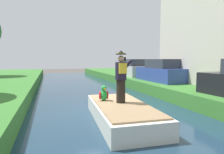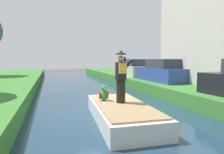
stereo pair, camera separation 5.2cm
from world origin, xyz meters
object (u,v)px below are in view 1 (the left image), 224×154
parked_car_silver (133,69)px  parked_car_blue (161,72)px  boat (122,112)px  parrot_plush (104,94)px  person_pirate (121,77)px

parked_car_silver → parked_car_blue: bearing=-90.0°
boat → parrot_plush: 1.00m
parked_car_blue → parked_car_silver: same height
parked_car_blue → parrot_plush: bearing=-139.4°
person_pirate → parked_car_blue: (4.86, 5.12, -0.24)m
parked_car_blue → person_pirate: bearing=-133.5°
parked_car_silver → parrot_plush: bearing=-120.1°
parrot_plush → parked_car_blue: 7.07m
person_pirate → parked_car_silver: person_pirate is taller
boat → parrot_plush: bearing=122.7°
parrot_plush → person_pirate: bearing=-46.8°
parked_car_blue → parked_car_silver: bearing=90.0°
parrot_plush → parked_car_silver: size_ratio=0.14×
boat → parked_car_silver: size_ratio=1.07×
parrot_plush → parked_car_silver: bearing=59.9°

